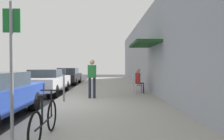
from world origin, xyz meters
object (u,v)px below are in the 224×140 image
Objects in this scene: street_sign at (12,60)px; pedestrian_standing at (92,75)px; parked_car_1 at (47,81)px; parking_meter at (64,82)px; cafe_chair_0 at (138,83)px; cafe_chair_1 at (135,82)px; parked_car_2 at (68,76)px; seated_patron_0 at (139,80)px; bicycle_0 at (45,121)px.

street_sign is 5.29m from pedestrian_standing.
parked_car_1 is 3.41m from parking_meter.
cafe_chair_0 and cafe_chair_1 have the same top height.
parking_meter is at bearing -134.88° from cafe_chair_1.
street_sign is at bearing -83.69° from parked_car_2.
seated_patron_0 is 0.93m from cafe_chair_1.
cafe_chair_0 is at bearing -6.30° from parked_car_1.
pedestrian_standing is at bearing -40.82° from parked_car_1.
seated_patron_0 reaches higher than cafe_chair_0.
pedestrian_standing is (2.62, -2.27, 0.41)m from parked_car_1.
seated_patron_0 reaches higher than cafe_chair_1.
parked_car_2 is 7.61m from cafe_chair_1.
parked_car_2 is 1.69× the size of street_sign.
parking_meter reaches higher than parked_car_2.
parked_car_1 is 7.59m from bicycle_0.
parking_meter reaches higher than cafe_chair_1.
pedestrian_standing reaches higher than bicycle_0.
cafe_chair_0 is 0.20m from seated_patron_0.
parked_car_1 is 4.95m from cafe_chair_0.
parking_meter is at bearing -62.89° from parked_car_1.
seated_patron_0 is at bearing -16.82° from cafe_chair_0.
parked_car_2 reaches higher than cafe_chair_1.
cafe_chair_0 is 0.89m from cafe_chair_1.
bicycle_0 is 5.10m from pedestrian_standing.
street_sign is at bearing -168.60° from bicycle_0.
cafe_chair_1 is 0.51× the size of pedestrian_standing.
parked_car_1 is 2.57× the size of bicycle_0.
parking_meter is 1.34m from pedestrian_standing.
bicycle_0 is at bearing -83.08° from parking_meter.
parked_car_2 is at bearing 99.57° from parking_meter.
pedestrian_standing is (0.56, 5.03, 0.64)m from bicycle_0.
parked_car_2 is 3.33× the size of parking_meter.
seated_patron_0 reaches higher than parked_car_2.
parked_car_1 is at bearing 139.18° from pedestrian_standing.
pedestrian_standing is at bearing 35.32° from parking_meter.
pedestrian_standing reaches higher than parking_meter.
cafe_chair_1 is 3.51m from pedestrian_standing.
bicycle_0 is (2.07, -13.46, -0.24)m from parked_car_2.
street_sign is (1.50, -7.41, 0.93)m from parked_car_1.
parking_meter is 4.32m from bicycle_0.
parking_meter is 4.45m from street_sign.
parked_car_2 is 8.84m from pedestrian_standing.
parking_meter is at bearing -144.22° from seated_patron_0.
parked_car_1 is 3.49m from pedestrian_standing.
street_sign reaches higher than parked_car_1.
parked_car_2 is at bearing 107.29° from pedestrian_standing.
cafe_chair_1 is at bearing 45.12° from parking_meter.
parked_car_2 is at bearing 90.00° from parked_car_1.
seated_patron_0 is at bearing 63.13° from street_sign.
pedestrian_standing is at bearing -131.19° from cafe_chair_1.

